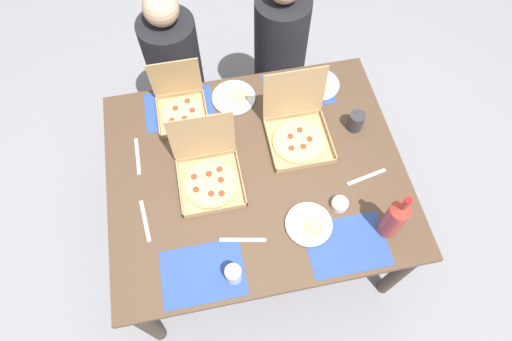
{
  "coord_description": "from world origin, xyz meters",
  "views": [
    {
      "loc": [
        -0.19,
        -0.96,
        2.57
      ],
      "look_at": [
        0.0,
        0.0,
        0.74
      ],
      "focal_mm": 29.82,
      "sensor_mm": 36.0,
      "label": 1
    }
  ],
  "objects_px": {
    "soda_bottle": "(395,218)",
    "diner_right_seat": "(280,60)",
    "cup_clear_right": "(233,274)",
    "diner_left_seat": "(178,78)",
    "pizza_box_corner_right": "(298,130)",
    "plate_near_left": "(309,225)",
    "pizza_box_center": "(209,173)",
    "pizza_box_corner_left": "(181,106)",
    "plate_far_left": "(234,98)",
    "condiment_bowl": "(340,204)",
    "cup_dark": "(356,121)",
    "plate_middle": "(319,85)"
  },
  "relations": [
    {
      "from": "pizza_box_center",
      "to": "pizza_box_corner_left",
      "type": "relative_size",
      "value": 1.16
    },
    {
      "from": "pizza_box_corner_right",
      "to": "cup_dark",
      "type": "height_order",
      "value": "pizza_box_corner_right"
    },
    {
      "from": "plate_far_left",
      "to": "cup_clear_right",
      "type": "height_order",
      "value": "cup_clear_right"
    },
    {
      "from": "cup_clear_right",
      "to": "diner_right_seat",
      "type": "height_order",
      "value": "diner_right_seat"
    },
    {
      "from": "diner_right_seat",
      "to": "diner_left_seat",
      "type": "bearing_deg",
      "value": 180.0
    },
    {
      "from": "plate_far_left",
      "to": "diner_left_seat",
      "type": "relative_size",
      "value": 0.2
    },
    {
      "from": "plate_far_left",
      "to": "plate_middle",
      "type": "bearing_deg",
      "value": -0.83
    },
    {
      "from": "pizza_box_corner_left",
      "to": "condiment_bowl",
      "type": "height_order",
      "value": "pizza_box_corner_left"
    },
    {
      "from": "cup_dark",
      "to": "condiment_bowl",
      "type": "height_order",
      "value": "cup_dark"
    },
    {
      "from": "cup_dark",
      "to": "condiment_bowl",
      "type": "xyz_separation_m",
      "value": [
        -0.2,
        -0.41,
        -0.03
      ]
    },
    {
      "from": "pizza_box_center",
      "to": "pizza_box_corner_right",
      "type": "relative_size",
      "value": 0.98
    },
    {
      "from": "plate_far_left",
      "to": "pizza_box_corner_right",
      "type": "bearing_deg",
      "value": -47.4
    },
    {
      "from": "plate_middle",
      "to": "cup_clear_right",
      "type": "bearing_deg",
      "value": -124.12
    },
    {
      "from": "condiment_bowl",
      "to": "diner_left_seat",
      "type": "distance_m",
      "value": 1.33
    },
    {
      "from": "cup_dark",
      "to": "cup_clear_right",
      "type": "bearing_deg",
      "value": -139.14
    },
    {
      "from": "condiment_bowl",
      "to": "diner_left_seat",
      "type": "bearing_deg",
      "value": 120.87
    },
    {
      "from": "pizza_box_corner_right",
      "to": "plate_near_left",
      "type": "relative_size",
      "value": 1.6
    },
    {
      "from": "pizza_box_corner_left",
      "to": "plate_near_left",
      "type": "height_order",
      "value": "pizza_box_corner_left"
    },
    {
      "from": "plate_near_left",
      "to": "diner_left_seat",
      "type": "height_order",
      "value": "diner_left_seat"
    },
    {
      "from": "cup_clear_right",
      "to": "condiment_bowl",
      "type": "bearing_deg",
      "value": 23.2
    },
    {
      "from": "plate_middle",
      "to": "cup_clear_right",
      "type": "height_order",
      "value": "cup_clear_right"
    },
    {
      "from": "plate_near_left",
      "to": "cup_dark",
      "type": "xyz_separation_m",
      "value": [
        0.36,
        0.48,
        0.04
      ]
    },
    {
      "from": "soda_bottle",
      "to": "cup_clear_right",
      "type": "height_order",
      "value": "soda_bottle"
    },
    {
      "from": "pizza_box_center",
      "to": "condiment_bowl",
      "type": "xyz_separation_m",
      "value": [
        0.57,
        -0.26,
        -0.03
      ]
    },
    {
      "from": "pizza_box_corner_right",
      "to": "plate_middle",
      "type": "bearing_deg",
      "value": 56.39
    },
    {
      "from": "pizza_box_center",
      "to": "plate_far_left",
      "type": "relative_size",
      "value": 1.45
    },
    {
      "from": "plate_far_left",
      "to": "cup_clear_right",
      "type": "xyz_separation_m",
      "value": [
        -0.17,
        -0.94,
        0.04
      ]
    },
    {
      "from": "soda_bottle",
      "to": "condiment_bowl",
      "type": "xyz_separation_m",
      "value": [
        -0.18,
        0.15,
        -0.11
      ]
    },
    {
      "from": "soda_bottle",
      "to": "diner_left_seat",
      "type": "bearing_deg",
      "value": 123.64
    },
    {
      "from": "pizza_box_corner_right",
      "to": "pizza_box_corner_left",
      "type": "bearing_deg",
      "value": 154.12
    },
    {
      "from": "pizza_box_corner_right",
      "to": "cup_dark",
      "type": "relative_size",
      "value": 3.27
    },
    {
      "from": "pizza_box_corner_right",
      "to": "plate_far_left",
      "type": "xyz_separation_m",
      "value": [
        -0.27,
        0.3,
        -0.04
      ]
    },
    {
      "from": "soda_bottle",
      "to": "plate_far_left",
      "type": "bearing_deg",
      "value": 122.43
    },
    {
      "from": "plate_middle",
      "to": "pizza_box_center",
      "type": "bearing_deg",
      "value": -146.41
    },
    {
      "from": "soda_bottle",
      "to": "cup_dark",
      "type": "xyz_separation_m",
      "value": [
        0.02,
        0.56,
        -0.08
      ]
    },
    {
      "from": "pizza_box_corner_left",
      "to": "plate_middle",
      "type": "height_order",
      "value": "pizza_box_corner_left"
    },
    {
      "from": "pizza_box_center",
      "to": "cup_clear_right",
      "type": "height_order",
      "value": "pizza_box_center"
    },
    {
      "from": "pizza_box_center",
      "to": "soda_bottle",
      "type": "xyz_separation_m",
      "value": [
        0.75,
        -0.42,
        0.08
      ]
    },
    {
      "from": "cup_clear_right",
      "to": "soda_bottle",
      "type": "bearing_deg",
      "value": 6.2
    },
    {
      "from": "pizza_box_center",
      "to": "plate_middle",
      "type": "distance_m",
      "value": 0.8
    },
    {
      "from": "cup_clear_right",
      "to": "diner_left_seat",
      "type": "xyz_separation_m",
      "value": [
        -0.13,
        1.35,
        -0.27
      ]
    },
    {
      "from": "pizza_box_corner_left",
      "to": "plate_far_left",
      "type": "xyz_separation_m",
      "value": [
        0.28,
        0.03,
        -0.04
      ]
    },
    {
      "from": "plate_far_left",
      "to": "diner_right_seat",
      "type": "relative_size",
      "value": 0.2
    },
    {
      "from": "pizza_box_corner_left",
      "to": "diner_left_seat",
      "type": "xyz_separation_m",
      "value": [
        -0.01,
        0.43,
        -0.27
      ]
    },
    {
      "from": "cup_dark",
      "to": "diner_left_seat",
      "type": "bearing_deg",
      "value": 140.85
    },
    {
      "from": "pizza_box_center",
      "to": "diner_left_seat",
      "type": "xyz_separation_m",
      "value": [
        -0.1,
        0.86,
        -0.28
      ]
    },
    {
      "from": "pizza_box_corner_left",
      "to": "plate_near_left",
      "type": "distance_m",
      "value": 0.9
    },
    {
      "from": "soda_bottle",
      "to": "diner_left_seat",
      "type": "xyz_separation_m",
      "value": [
        -0.85,
        1.27,
        -0.36
      ]
    },
    {
      "from": "soda_bottle",
      "to": "diner_right_seat",
      "type": "bearing_deg",
      "value": 98.82
    },
    {
      "from": "cup_dark",
      "to": "pizza_box_corner_left",
      "type": "bearing_deg",
      "value": 162.21
    }
  ]
}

